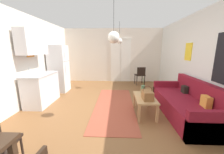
% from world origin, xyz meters
% --- Properties ---
extents(ground_plane, '(5.34, 7.49, 0.10)m').
position_xyz_m(ground_plane, '(0.00, 0.00, -0.05)').
color(ground_plane, brown).
extents(wall_back, '(4.94, 0.13, 2.61)m').
position_xyz_m(wall_back, '(0.01, 3.49, 1.30)').
color(wall_back, silver).
rests_on(wall_back, ground_plane).
extents(wall_right, '(0.12, 7.09, 2.61)m').
position_xyz_m(wall_right, '(2.42, -0.00, 1.31)').
color(wall_right, silver).
rests_on(wall_right, ground_plane).
extents(wall_left, '(0.12, 7.09, 2.61)m').
position_xyz_m(wall_left, '(-2.42, 0.00, 1.31)').
color(wall_left, silver).
rests_on(wall_left, ground_plane).
extents(area_rug, '(1.10, 2.91, 0.01)m').
position_xyz_m(area_rug, '(0.15, 0.43, 0.01)').
color(area_rug, '#9E4733').
rests_on(area_rug, ground_plane).
extents(couch, '(0.91, 2.18, 0.86)m').
position_xyz_m(couch, '(1.97, -0.06, 0.27)').
color(couch, maroon).
rests_on(couch, ground_plane).
extents(coffee_table, '(0.48, 0.91, 0.45)m').
position_xyz_m(coffee_table, '(0.93, -0.04, 0.39)').
color(coffee_table, tan).
rests_on(coffee_table, ground_plane).
extents(bamboo_vase, '(0.10, 0.10, 0.42)m').
position_xyz_m(bamboo_vase, '(0.94, 0.27, 0.56)').
color(bamboo_vase, '#47704C').
rests_on(bamboo_vase, coffee_table).
extents(handbag, '(0.23, 0.35, 0.33)m').
position_xyz_m(handbag, '(0.95, -0.22, 0.56)').
color(handbag, brown).
rests_on(handbag, coffee_table).
extents(refrigerator, '(0.64, 0.60, 1.77)m').
position_xyz_m(refrigerator, '(-2.00, 1.71, 0.88)').
color(refrigerator, white).
rests_on(refrigerator, ground_plane).
extents(kitchen_counter, '(0.58, 1.13, 2.14)m').
position_xyz_m(kitchen_counter, '(-2.05, 0.50, 0.84)').
color(kitchen_counter, silver).
rests_on(kitchen_counter, ground_plane).
extents(accent_chair, '(0.48, 0.46, 0.83)m').
position_xyz_m(accent_chair, '(1.29, 2.79, 0.48)').
color(accent_chair, black).
rests_on(accent_chair, ground_plane).
extents(pendant_lamp_near, '(0.24, 0.24, 0.88)m').
position_xyz_m(pendant_lamp_near, '(0.16, -0.42, 1.85)').
color(pendant_lamp_near, black).
extents(pendant_lamp_far, '(0.21, 0.21, 0.79)m').
position_xyz_m(pendant_lamp_far, '(0.30, 1.94, 1.93)').
color(pendant_lamp_far, black).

